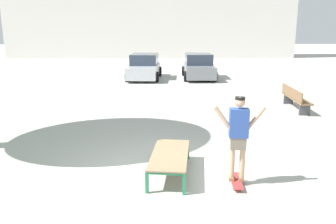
# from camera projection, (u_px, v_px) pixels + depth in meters

# --- Properties ---
(ground_plane) EXTENTS (120.00, 120.00, 0.00)m
(ground_plane) POSITION_uv_depth(u_px,v_px,m) (160.00, 172.00, 7.53)
(ground_plane) COLOR #B7B5AD
(building_facade) EXTENTS (29.35, 4.00, 10.72)m
(building_facade) POSITION_uv_depth(u_px,v_px,m) (151.00, 5.00, 35.99)
(building_facade) COLOR silver
(building_facade) RESTS_ON ground
(skate_box) EXTENTS (0.98, 1.98, 0.46)m
(skate_box) POSITION_uv_depth(u_px,v_px,m) (170.00, 156.00, 7.33)
(skate_box) COLOR #237A4C
(skate_box) RESTS_ON ground
(skateboard) EXTENTS (0.27, 0.81, 0.09)m
(skateboard) POSITION_uv_depth(u_px,v_px,m) (236.00, 181.00, 6.90)
(skateboard) COLOR #B23333
(skateboard) RESTS_ON ground
(skater) EXTENTS (1.00, 0.31, 1.69)m
(skater) POSITION_uv_depth(u_px,v_px,m) (238.00, 133.00, 6.67)
(skater) COLOR tan
(skater) RESTS_ON skateboard
(car_silver) EXTENTS (2.14, 4.31, 1.50)m
(car_silver) POSITION_uv_depth(u_px,v_px,m) (144.00, 67.00, 21.18)
(car_silver) COLOR #B7BABF
(car_silver) RESTS_ON ground
(car_grey) EXTENTS (1.98, 4.23, 1.50)m
(car_grey) POSITION_uv_depth(u_px,v_px,m) (199.00, 67.00, 21.37)
(car_grey) COLOR slate
(car_grey) RESTS_ON ground
(park_bench) EXTENTS (0.60, 2.42, 0.83)m
(park_bench) POSITION_uv_depth(u_px,v_px,m) (295.00, 98.00, 13.22)
(park_bench) COLOR brown
(park_bench) RESTS_ON ground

